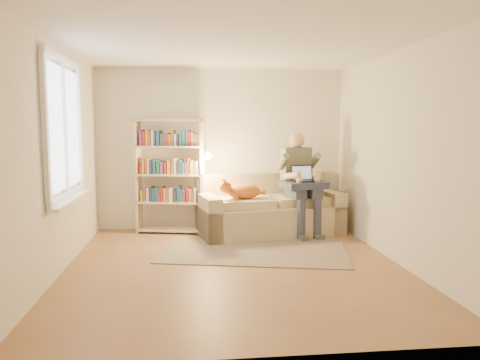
{
  "coord_description": "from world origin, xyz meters",
  "views": [
    {
      "loc": [
        -0.53,
        -5.44,
        1.67
      ],
      "look_at": [
        0.18,
        1.0,
        0.93
      ],
      "focal_mm": 35.0,
      "sensor_mm": 36.0,
      "label": 1
    }
  ],
  "objects": [
    {
      "name": "wall_left",
      "position": [
        -2.0,
        0.0,
        1.3
      ],
      "size": [
        0.02,
        4.5,
        2.6
      ],
      "primitive_type": "cube",
      "color": "silver",
      "rests_on": "floor"
    },
    {
      "name": "wall_front",
      "position": [
        0.0,
        -2.25,
        1.3
      ],
      "size": [
        4.0,
        0.02,
        2.6
      ],
      "primitive_type": "cube",
      "color": "silver",
      "rests_on": "floor"
    },
    {
      "name": "rug",
      "position": [
        0.33,
        0.65,
        0.01
      ],
      "size": [
        2.71,
        1.94,
        0.01
      ],
      "primitive_type": "cube",
      "rotation": [
        0.0,
        0.0,
        -0.22
      ],
      "color": "gray",
      "rests_on": "floor"
    },
    {
      "name": "floor",
      "position": [
        0.0,
        0.0,
        0.0
      ],
      "size": [
        4.5,
        4.5,
        0.0
      ],
      "primitive_type": "plane",
      "color": "brown",
      "rests_on": "ground"
    },
    {
      "name": "person",
      "position": [
        1.17,
        1.62,
        0.89
      ],
      "size": [
        0.55,
        0.76,
        1.58
      ],
      "rotation": [
        0.0,
        0.0,
        0.18
      ],
      "color": "slate",
      "rests_on": "sofa"
    },
    {
      "name": "ceiling",
      "position": [
        0.0,
        0.0,
        2.6
      ],
      "size": [
        4.0,
        4.5,
        0.02
      ],
      "primitive_type": "cube",
      "color": "white",
      "rests_on": "wall_back"
    },
    {
      "name": "cat",
      "position": [
        0.21,
        1.46,
        0.71
      ],
      "size": [
        0.76,
        0.37,
        0.29
      ],
      "rotation": [
        0.0,
        0.0,
        0.18
      ],
      "color": "orange",
      "rests_on": "sofa"
    },
    {
      "name": "window",
      "position": [
        -1.95,
        0.2,
        1.38
      ],
      "size": [
        0.12,
        1.52,
        1.69
      ],
      "color": "white",
      "rests_on": "wall_left"
    },
    {
      "name": "blanket",
      "position": [
        1.25,
        1.47,
        0.8
      ],
      "size": [
        0.7,
        0.61,
        0.1
      ],
      "primitive_type": "cube",
      "rotation": [
        0.0,
        0.0,
        0.18
      ],
      "color": "#2A324A",
      "rests_on": "person"
    },
    {
      "name": "wall_back",
      "position": [
        0.0,
        2.25,
        1.3
      ],
      "size": [
        4.0,
        0.02,
        2.6
      ],
      "primitive_type": "cube",
      "color": "silver",
      "rests_on": "floor"
    },
    {
      "name": "laptop",
      "position": [
        1.24,
        1.48,
        0.91
      ],
      "size": [
        0.39,
        0.33,
        0.31
      ],
      "rotation": [
        0.0,
        0.0,
        0.18
      ],
      "color": "black",
      "rests_on": "blanket"
    },
    {
      "name": "wall_right",
      "position": [
        2.0,
        0.0,
        1.3
      ],
      "size": [
        0.02,
        4.5,
        2.6
      ],
      "primitive_type": "cube",
      "color": "silver",
      "rests_on": "floor"
    },
    {
      "name": "sofa",
      "position": [
        0.7,
        1.7,
        0.34
      ],
      "size": [
        2.31,
        1.35,
        0.92
      ],
      "rotation": [
        0.0,
        0.0,
        0.18
      ],
      "color": "#C5B38B",
      "rests_on": "floor"
    },
    {
      "name": "bookshelf",
      "position": [
        -0.82,
        1.9,
        0.99
      ],
      "size": [
        1.18,
        0.56,
        1.8
      ],
      "rotation": [
        0.0,
        0.0,
        -0.21
      ],
      "color": "beige",
      "rests_on": "floor"
    }
  ]
}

